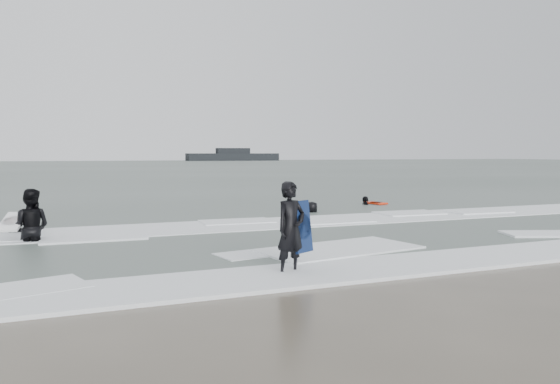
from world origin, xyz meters
name	(u,v)px	position (x,y,z in m)	size (l,w,h in m)	color
ground	(373,262)	(0.00, 0.00, 0.00)	(320.00, 320.00, 0.00)	brown
sea	(100,167)	(0.00, 80.00, 0.06)	(320.00, 320.00, 0.00)	#47544C
surfer_centre	(291,274)	(-1.98, -0.41, 0.00)	(0.63, 0.41, 1.72)	black
surfer_wading	(31,244)	(-6.53, 5.10, 0.00)	(0.92, 0.72, 1.90)	black
surfer_breaker	(18,235)	(-6.92, 6.73, 0.00)	(0.95, 0.55, 1.47)	black
surfer_right_near	(365,206)	(6.07, 10.39, 0.00)	(0.91, 0.38, 1.56)	black
surfer_right_far	(312,214)	(2.71, 8.58, 0.00)	(0.78, 0.51, 1.59)	black
surf_foam	(298,235)	(0.00, 3.70, 0.04)	(30.03, 9.06, 0.09)	white
bodyboards	(256,213)	(-0.67, 5.16, 0.50)	(14.18, 11.38, 1.25)	#0E1E45
vessel_horizon	(233,156)	(42.65, 147.92, 1.41)	(27.87, 4.98, 3.78)	black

